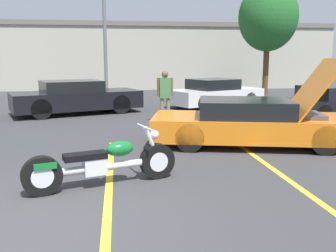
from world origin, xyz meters
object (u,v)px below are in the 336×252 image
light_pole (105,5)px  tree_background (268,17)px  parked_car_mid_left_row (76,98)px  show_car_hood_open (253,122)px  parked_car_right_row (336,104)px  motorcycle (103,164)px  spectator_by_show_car (165,92)px  parked_car_mid_right_row (215,94)px

light_pole → tree_background: (8.93, 0.75, -0.40)m
light_pole → tree_background: 8.97m
tree_background → parked_car_mid_left_row: size_ratio=1.24×
show_car_hood_open → parked_car_right_row: 5.23m
motorcycle → spectator_by_show_car: spectator_by_show_car is taller
show_car_hood_open → parked_car_mid_left_row: show_car_hood_open is taller
light_pole → parked_car_mid_right_row: 7.56m
light_pole → spectator_by_show_car: light_pole is taller
light_pole → parked_car_mid_right_row: (4.64, -4.31, -4.13)m
motorcycle → parked_car_mid_left_row: parked_car_mid_left_row is taller
show_car_hood_open → parked_car_mid_right_row: bearing=95.5°
motorcycle → parked_car_right_row: size_ratio=0.55×
show_car_hood_open → motorcycle: bearing=-131.2°
motorcycle → spectator_by_show_car: (1.77, 5.88, 0.62)m
tree_background → parked_car_right_row: size_ratio=1.38×
show_car_hood_open → parked_car_mid_right_row: show_car_hood_open is taller
tree_background → show_car_hood_open: size_ratio=1.23×
spectator_by_show_car → parked_car_right_row: bearing=-1.3°
parked_car_mid_right_row → parked_car_right_row: parked_car_mid_right_row is taller
tree_background → parked_car_right_row: tree_background is taller
tree_background → parked_car_right_row: (-1.09, -8.92, -3.75)m
show_car_hood_open → parked_car_mid_right_row: 7.13m
parked_car_mid_left_row → parked_car_right_row: (8.90, -2.67, -0.05)m
motorcycle → show_car_hood_open: size_ratio=0.49×
light_pole → show_car_hood_open: 12.68m
motorcycle → parked_car_mid_right_row: parked_car_mid_right_row is taller
parked_car_mid_left_row → spectator_by_show_car: 4.00m
light_pole → motorcycle: size_ratio=3.49×
show_car_hood_open → parked_car_right_row: show_car_hood_open is taller
parked_car_mid_left_row → parked_car_right_row: bearing=-37.0°
parked_car_mid_right_row → spectator_by_show_car: 4.57m
motorcycle → parked_car_mid_left_row: 8.52m
parked_car_mid_right_row → parked_car_right_row: (3.20, -3.85, -0.01)m
show_car_hood_open → spectator_by_show_car: 3.79m
parked_car_mid_right_row → tree_background: bearing=25.2°
show_car_hood_open → parked_car_mid_left_row: (-4.78, 5.89, 0.05)m
light_pole → parked_car_right_row: 12.05m
parked_car_mid_right_row → parked_car_mid_left_row: bearing=167.2°
motorcycle → spectator_by_show_car: bearing=55.1°
show_car_hood_open → parked_car_mid_left_row: size_ratio=1.00×
motorcycle → parked_car_right_row: (7.60, 5.74, 0.18)m
light_pole → parked_car_right_row: light_pole is taller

